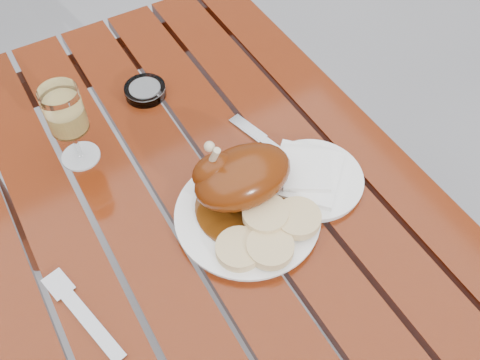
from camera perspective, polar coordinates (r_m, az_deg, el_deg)
name	(u,v)px	position (r m, az deg, el deg)	size (l,w,h in m)	color
ground	(216,354)	(1.63, -2.60, -18.07)	(60.00, 60.00, 0.00)	slate
table	(210,299)	(1.28, -3.23, -12.53)	(0.80, 1.20, 0.75)	maroon
dinner_plate	(248,216)	(0.93, 0.81, -3.85)	(0.25, 0.25, 0.02)	white
roast_duck	(239,177)	(0.91, -0.11, 0.27)	(0.19, 0.17, 0.13)	#522609
bread_dumplings	(268,232)	(0.89, 3.04, -5.54)	(0.19, 0.13, 0.03)	beige
wine_glass	(70,126)	(1.00, -17.68, 5.48)	(0.07, 0.07, 0.17)	#EECD6C
side_plate	(313,180)	(0.99, 7.76, 0.05)	(0.18, 0.18, 0.01)	white
napkin	(306,174)	(0.98, 7.03, 0.67)	(0.13, 0.12, 0.01)	white
ashtray	(145,91)	(1.15, -10.08, 9.35)	(0.09, 0.09, 0.02)	#B2B7BC
fork	(87,319)	(0.88, -16.01, -14.06)	(0.02, 0.18, 0.01)	gray
knife	(279,152)	(1.03, 4.22, 3.05)	(0.02, 0.19, 0.01)	gray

